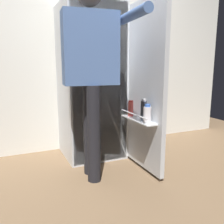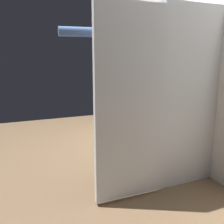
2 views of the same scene
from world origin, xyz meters
name	(u,v)px [view 1 (image 1 of 2)]	position (x,y,z in m)	size (l,w,h in m)	color
ground_plane	(111,172)	(0.00, 0.00, 0.00)	(5.79, 5.79, 0.00)	brown
kitchen_wall	(80,47)	(0.00, 0.94, 1.27)	(4.40, 0.10, 2.55)	silver
refrigerator	(94,83)	(0.02, 0.53, 0.85)	(0.69, 1.28, 1.70)	silver
person	(92,62)	(-0.19, -0.02, 1.08)	(0.59, 0.84, 1.76)	black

